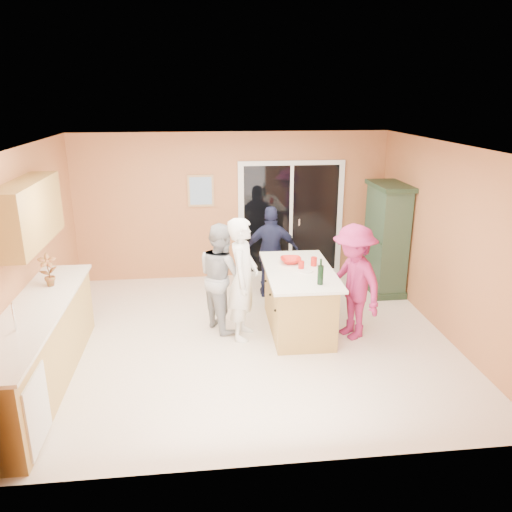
{
  "coord_description": "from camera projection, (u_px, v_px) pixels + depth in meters",
  "views": [
    {
      "loc": [
        -0.56,
        -6.18,
        3.21
      ],
      "look_at": [
        0.15,
        0.1,
        1.15
      ],
      "focal_mm": 35.0,
      "sensor_mm": 36.0,
      "label": 1
    }
  ],
  "objects": [
    {
      "name": "floor",
      "position": [
        246.0,
        338.0,
        6.89
      ],
      "size": [
        5.5,
        5.5,
        0.0
      ],
      "primitive_type": "plane",
      "color": "silver",
      "rests_on": "ground"
    },
    {
      "name": "ceiling",
      "position": [
        245.0,
        146.0,
        6.08
      ],
      "size": [
        5.5,
        5.0,
        0.1
      ],
      "primitive_type": "cube",
      "color": "silver",
      "rests_on": "wall_back"
    },
    {
      "name": "wall_back",
      "position": [
        232.0,
        207.0,
        8.85
      ],
      "size": [
        5.5,
        0.1,
        2.6
      ],
      "primitive_type": "cube",
      "color": "tan",
      "rests_on": "ground"
    },
    {
      "name": "wall_front",
      "position": [
        273.0,
        336.0,
        4.13
      ],
      "size": [
        5.5,
        0.1,
        2.6
      ],
      "primitive_type": "cube",
      "color": "tan",
      "rests_on": "ground"
    },
    {
      "name": "wall_left",
      "position": [
        25.0,
        255.0,
        6.19
      ],
      "size": [
        0.1,
        5.0,
        2.6
      ],
      "primitive_type": "cube",
      "color": "tan",
      "rests_on": "ground"
    },
    {
      "name": "wall_right",
      "position": [
        446.0,
        241.0,
        6.78
      ],
      "size": [
        0.1,
        5.0,
        2.6
      ],
      "primitive_type": "cube",
      "color": "tan",
      "rests_on": "ground"
    },
    {
      "name": "left_cabinet_run",
      "position": [
        34.0,
        356.0,
        5.5
      ],
      "size": [
        0.65,
        3.05,
        1.24
      ],
      "color": "#B28C45",
      "rests_on": "floor"
    },
    {
      "name": "upper_cabinets",
      "position": [
        28.0,
        213.0,
        5.85
      ],
      "size": [
        0.35,
        1.6,
        0.75
      ],
      "primitive_type": "cube",
      "color": "#B28C45",
      "rests_on": "wall_left"
    },
    {
      "name": "sliding_door",
      "position": [
        291.0,
        219.0,
        9.01
      ],
      "size": [
        1.9,
        0.07,
        2.1
      ],
      "color": "silver",
      "rests_on": "floor"
    },
    {
      "name": "framed_picture",
      "position": [
        201.0,
        191.0,
        8.68
      ],
      "size": [
        0.46,
        0.04,
        0.56
      ],
      "color": "#A78053",
      "rests_on": "wall_back"
    },
    {
      "name": "kitchen_island",
      "position": [
        298.0,
        301.0,
        7.03
      ],
      "size": [
        0.96,
        1.72,
        0.9
      ],
      "rotation": [
        0.0,
        0.0,
        -0.02
      ],
      "color": "#B28C45",
      "rests_on": "floor"
    },
    {
      "name": "green_hutch",
      "position": [
        386.0,
        240.0,
        8.31
      ],
      "size": [
        0.53,
        1.0,
        1.83
      ],
      "color": "#1F3321",
      "rests_on": "floor"
    },
    {
      "name": "woman_white",
      "position": [
        243.0,
        279.0,
        6.68
      ],
      "size": [
        0.56,
        0.7,
        1.69
      ],
      "primitive_type": "imported",
      "rotation": [
        0.0,
        0.0,
        1.29
      ],
      "color": "white",
      "rests_on": "floor"
    },
    {
      "name": "woman_grey",
      "position": [
        222.0,
        277.0,
        6.99
      ],
      "size": [
        0.85,
        0.93,
        1.54
      ],
      "primitive_type": "imported",
      "rotation": [
        0.0,
        0.0,
        2.03
      ],
      "color": "#959597",
      "rests_on": "floor"
    },
    {
      "name": "woman_navy",
      "position": [
        272.0,
        252.0,
        8.11
      ],
      "size": [
        0.92,
        0.46,
        1.52
      ],
      "primitive_type": "imported",
      "rotation": [
        0.0,
        0.0,
        3.04
      ],
      "color": "#1B1D3D",
      "rests_on": "floor"
    },
    {
      "name": "woman_magenta",
      "position": [
        353.0,
        282.0,
        6.71
      ],
      "size": [
        0.94,
        1.18,
        1.59
      ],
      "primitive_type": "imported",
      "rotation": [
        0.0,
        0.0,
        -1.18
      ],
      "color": "#952059",
      "rests_on": "floor"
    },
    {
      "name": "serving_bowl",
      "position": [
        291.0,
        260.0,
        7.15
      ],
      "size": [
        0.33,
        0.33,
        0.07
      ],
      "primitive_type": "imported",
      "rotation": [
        0.0,
        0.0,
        -0.09
      ],
      "color": "red",
      "rests_on": "kitchen_island"
    },
    {
      "name": "tulip_vase",
      "position": [
        48.0,
        270.0,
        6.12
      ],
      "size": [
        0.25,
        0.21,
        0.42
      ],
      "primitive_type": "imported",
      "rotation": [
        0.0,
        0.0,
        0.32
      ],
      "color": "#AF111B",
      "rests_on": "left_cabinet_run"
    },
    {
      "name": "tumbler_near",
      "position": [
        301.0,
        265.0,
        6.87
      ],
      "size": [
        0.09,
        0.09,
        0.12
      ],
      "primitive_type": "cylinder",
      "rotation": [
        0.0,
        0.0,
        -0.14
      ],
      "color": "red",
      "rests_on": "kitchen_island"
    },
    {
      "name": "tumbler_far",
      "position": [
        314.0,
        262.0,
        7.02
      ],
      "size": [
        0.1,
        0.1,
        0.13
      ],
      "primitive_type": "cylinder",
      "rotation": [
        0.0,
        0.0,
        -0.21
      ],
      "color": "red",
      "rests_on": "kitchen_island"
    },
    {
      "name": "wine_bottle",
      "position": [
        320.0,
        274.0,
        6.31
      ],
      "size": [
        0.08,
        0.08,
        0.34
      ],
      "rotation": [
        0.0,
        0.0,
        -0.14
      ],
      "color": "black",
      "rests_on": "kitchen_island"
    },
    {
      "name": "white_plate",
      "position": [
        305.0,
        271.0,
        6.81
      ],
      "size": [
        0.27,
        0.27,
        0.01
      ],
      "primitive_type": "cylinder",
      "rotation": [
        0.0,
        0.0,
        0.27
      ],
      "color": "silver",
      "rests_on": "kitchen_island"
    }
  ]
}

